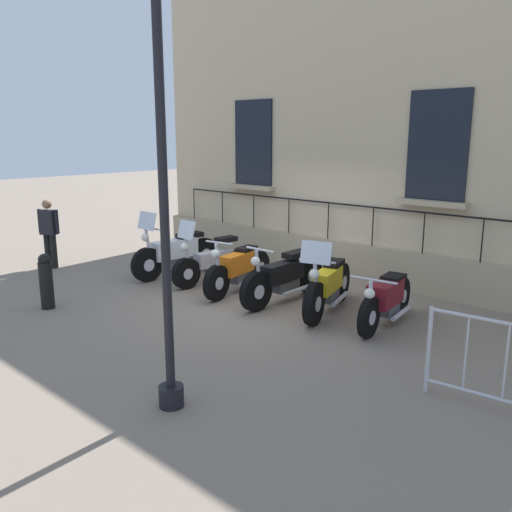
{
  "coord_description": "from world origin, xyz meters",
  "views": [
    {
      "loc": [
        7.05,
        6.32,
        2.96
      ],
      "look_at": [
        0.06,
        0.0,
        0.8
      ],
      "focal_mm": 37.44,
      "sensor_mm": 36.0,
      "label": 1
    }
  ],
  "objects_px": {
    "motorcycle_white": "(176,254)",
    "bollard": "(46,281)",
    "pedestrian_standing": "(49,230)",
    "motorcycle_yellow": "(328,287)",
    "motorcycle_maroon": "(386,299)",
    "lamppost": "(158,60)",
    "motorcycle_silver": "(214,262)",
    "motorcycle_orange": "(238,270)",
    "motorcycle_black": "(284,278)"
  },
  "relations": [
    {
      "from": "pedestrian_standing",
      "to": "motorcycle_black",
      "type": "bearing_deg",
      "value": 106.28
    },
    {
      "from": "motorcycle_silver",
      "to": "motorcycle_orange",
      "type": "xyz_separation_m",
      "value": [
        0.15,
        0.83,
        0.02
      ]
    },
    {
      "from": "lamppost",
      "to": "motorcycle_yellow",
      "type": "bearing_deg",
      "value": -171.76
    },
    {
      "from": "motorcycle_white",
      "to": "pedestrian_standing",
      "type": "distance_m",
      "value": 3.02
    },
    {
      "from": "motorcycle_silver",
      "to": "lamppost",
      "type": "distance_m",
      "value": 6.06
    },
    {
      "from": "motorcycle_silver",
      "to": "motorcycle_orange",
      "type": "distance_m",
      "value": 0.84
    },
    {
      "from": "lamppost",
      "to": "pedestrian_standing",
      "type": "bearing_deg",
      "value": -107.6
    },
    {
      "from": "motorcycle_orange",
      "to": "motorcycle_yellow",
      "type": "relative_size",
      "value": 1.01
    },
    {
      "from": "pedestrian_standing",
      "to": "motorcycle_yellow",
      "type": "bearing_deg",
      "value": 104.23
    },
    {
      "from": "lamppost",
      "to": "pedestrian_standing",
      "type": "height_order",
      "value": "lamppost"
    },
    {
      "from": "lamppost",
      "to": "pedestrian_standing",
      "type": "relative_size",
      "value": 3.25
    },
    {
      "from": "motorcycle_yellow",
      "to": "bollard",
      "type": "distance_m",
      "value": 4.84
    },
    {
      "from": "motorcycle_white",
      "to": "motorcycle_maroon",
      "type": "relative_size",
      "value": 1.13
    },
    {
      "from": "bollard",
      "to": "pedestrian_standing",
      "type": "relative_size",
      "value": 0.62
    },
    {
      "from": "motorcycle_black",
      "to": "pedestrian_standing",
      "type": "bearing_deg",
      "value": -73.72
    },
    {
      "from": "motorcycle_black",
      "to": "pedestrian_standing",
      "type": "height_order",
      "value": "pedestrian_standing"
    },
    {
      "from": "motorcycle_maroon",
      "to": "lamppost",
      "type": "distance_m",
      "value": 5.11
    },
    {
      "from": "motorcycle_orange",
      "to": "pedestrian_standing",
      "type": "distance_m",
      "value": 4.7
    },
    {
      "from": "motorcycle_yellow",
      "to": "lamppost",
      "type": "xyz_separation_m",
      "value": [
        3.83,
        0.56,
        3.21
      ]
    },
    {
      "from": "lamppost",
      "to": "bollard",
      "type": "bearing_deg",
      "value": -99.89
    },
    {
      "from": "pedestrian_standing",
      "to": "motorcycle_orange",
      "type": "bearing_deg",
      "value": 108.63
    },
    {
      "from": "motorcycle_maroon",
      "to": "bollard",
      "type": "height_order",
      "value": "bollard"
    },
    {
      "from": "motorcycle_black",
      "to": "pedestrian_standing",
      "type": "relative_size",
      "value": 1.41
    },
    {
      "from": "motorcycle_maroon",
      "to": "bollard",
      "type": "xyz_separation_m",
      "value": [
        3.17,
        -4.77,
        0.06
      ]
    },
    {
      "from": "motorcycle_orange",
      "to": "motorcycle_yellow",
      "type": "distance_m",
      "value": 1.98
    },
    {
      "from": "motorcycle_orange",
      "to": "motorcycle_white",
      "type": "bearing_deg",
      "value": -89.34
    },
    {
      "from": "motorcycle_orange",
      "to": "bollard",
      "type": "distance_m",
      "value": 3.44
    },
    {
      "from": "motorcycle_maroon",
      "to": "lamppost",
      "type": "xyz_separation_m",
      "value": [
        3.92,
        -0.48,
        3.23
      ]
    },
    {
      "from": "motorcycle_silver",
      "to": "motorcycle_yellow",
      "type": "distance_m",
      "value": 2.8
    },
    {
      "from": "motorcycle_maroon",
      "to": "pedestrian_standing",
      "type": "bearing_deg",
      "value": -77.05
    },
    {
      "from": "motorcycle_black",
      "to": "motorcycle_yellow",
      "type": "distance_m",
      "value": 0.94
    },
    {
      "from": "motorcycle_orange",
      "to": "lamppost",
      "type": "relative_size",
      "value": 0.41
    },
    {
      "from": "lamppost",
      "to": "pedestrian_standing",
      "type": "xyz_separation_m",
      "value": [
        -2.21,
        -6.96,
        -2.79
      ]
    },
    {
      "from": "motorcycle_white",
      "to": "bollard",
      "type": "xyz_separation_m",
      "value": [
        2.93,
        0.07,
        0.01
      ]
    },
    {
      "from": "motorcycle_maroon",
      "to": "lamppost",
      "type": "relative_size",
      "value": 0.39
    },
    {
      "from": "motorcycle_yellow",
      "to": "pedestrian_standing",
      "type": "relative_size",
      "value": 1.32
    },
    {
      "from": "motorcycle_silver",
      "to": "motorcycle_black",
      "type": "bearing_deg",
      "value": 88.43
    },
    {
      "from": "motorcycle_white",
      "to": "motorcycle_yellow",
      "type": "xyz_separation_m",
      "value": [
        -0.15,
        3.79,
        -0.03
      ]
    },
    {
      "from": "motorcycle_white",
      "to": "motorcycle_yellow",
      "type": "distance_m",
      "value": 3.8
    },
    {
      "from": "motorcycle_white",
      "to": "motorcycle_black",
      "type": "bearing_deg",
      "value": 92.49
    },
    {
      "from": "motorcycle_black",
      "to": "lamppost",
      "type": "distance_m",
      "value": 5.21
    },
    {
      "from": "motorcycle_black",
      "to": "motorcycle_white",
      "type": "bearing_deg",
      "value": -87.51
    },
    {
      "from": "bollard",
      "to": "motorcycle_orange",
      "type": "bearing_deg",
      "value": 149.35
    },
    {
      "from": "motorcycle_orange",
      "to": "bollard",
      "type": "bearing_deg",
      "value": -30.65
    },
    {
      "from": "motorcycle_orange",
      "to": "bollard",
      "type": "xyz_separation_m",
      "value": [
        2.96,
        -1.75,
        0.06
      ]
    },
    {
      "from": "motorcycle_maroon",
      "to": "bollard",
      "type": "relative_size",
      "value": 2.01
    },
    {
      "from": "motorcycle_orange",
      "to": "motorcycle_black",
      "type": "xyz_separation_m",
      "value": [
        -0.1,
        1.04,
        0.0
      ]
    },
    {
      "from": "motorcycle_maroon",
      "to": "pedestrian_standing",
      "type": "height_order",
      "value": "pedestrian_standing"
    },
    {
      "from": "motorcycle_silver",
      "to": "motorcycle_black",
      "type": "xyz_separation_m",
      "value": [
        0.05,
        1.87,
        0.02
      ]
    },
    {
      "from": "pedestrian_standing",
      "to": "bollard",
      "type": "bearing_deg",
      "value": 61.38
    }
  ]
}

